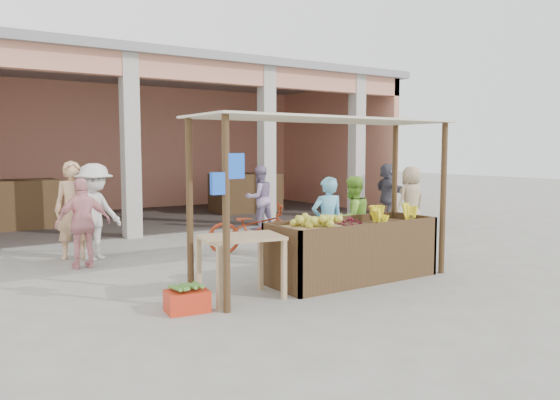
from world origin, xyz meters
TOP-DOWN VIEW (x-y plane):
  - ground at (0.00, 0.00)m, footprint 60.00×60.00m
  - market_building at (0.05, 8.93)m, footprint 14.40×6.40m
  - fruit_stall at (0.50, 0.00)m, footprint 2.60×0.95m
  - stall_awning at (-0.01, 0.06)m, footprint 4.09×1.35m
  - banana_heap at (1.27, -0.02)m, footprint 1.18×0.64m
  - melon_tray at (-0.22, -0.00)m, footprint 0.74×0.64m
  - berry_heap at (0.50, 0.06)m, footprint 0.45×0.37m
  - side_table at (-1.43, -0.05)m, footprint 1.15×0.88m
  - papaya_pile at (-1.43, -0.05)m, footprint 0.66×0.38m
  - red_crate at (-2.24, -0.16)m, footprint 0.54×0.42m
  - plantain_bundle at (-2.24, -0.16)m, footprint 0.40×0.28m
  - produce_sacks at (2.61, 5.43)m, footprint 0.81×0.50m
  - vendor_blue at (0.64, 0.79)m, footprint 0.68×0.56m
  - vendor_green at (1.35, 0.99)m, footprint 0.75×0.44m
  - motorcycle at (0.33, 2.58)m, footprint 1.33×1.95m
  - shopper_a at (-2.33, 3.59)m, footprint 1.32×1.07m
  - shopper_b at (-2.67, 3.00)m, footprint 0.94×0.50m
  - shopper_c at (4.69, 2.78)m, footprint 0.84×0.56m
  - shopper_d at (6.05, 4.95)m, footprint 0.99×1.63m
  - shopper_e at (-2.62, 3.91)m, footprint 0.80×0.69m
  - shopper_f at (1.96, 5.13)m, footprint 0.83×0.48m

SIDE VIEW (x-z plane):
  - ground at x=0.00m, z-range 0.00..0.00m
  - red_crate at x=-2.24m, z-range 0.00..0.26m
  - plantain_bundle at x=-2.24m, z-range 0.26..0.34m
  - produce_sacks at x=2.61m, z-range 0.00..0.62m
  - fruit_stall at x=0.50m, z-range 0.00..0.80m
  - motorcycle at x=0.33m, z-range 0.00..0.97m
  - side_table at x=-1.43m, z-range 0.28..1.12m
  - vendor_green at x=1.35m, z-range 0.00..1.57m
  - shopper_b at x=-2.67m, z-range 0.00..1.59m
  - vendor_blue at x=0.64m, z-range 0.00..1.60m
  - shopper_d at x=6.05m, z-range 0.00..1.65m
  - shopper_f at x=1.96m, z-range 0.00..1.69m
  - shopper_c at x=4.69m, z-range 0.00..1.72m
  - berry_heap at x=0.50m, z-range 0.80..0.94m
  - melon_tray at x=-0.22m, z-range 0.79..0.99m
  - shopper_e at x=-2.62m, z-range 0.00..1.81m
  - banana_heap at x=1.27m, z-range 0.80..1.01m
  - shopper_a at x=-2.33m, z-range 0.00..1.84m
  - papaya_pile at x=-1.43m, z-range 0.84..1.03m
  - stall_awning at x=-0.01m, z-range 0.78..3.17m
  - market_building at x=0.05m, z-range 0.60..4.80m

